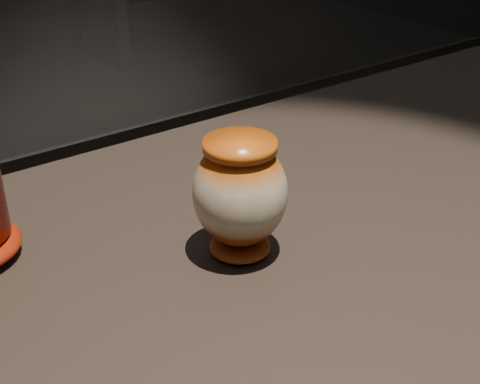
{
  "coord_description": "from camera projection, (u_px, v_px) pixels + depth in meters",
  "views": [
    {
      "loc": [
        -0.47,
        -0.56,
        1.37
      ],
      "look_at": [
        -0.04,
        0.0,
        0.99
      ],
      "focal_mm": 50.0,
      "sensor_mm": 36.0,
      "label": 1
    }
  ],
  "objects": [
    {
      "name": "main_vase",
      "position": [
        240.0,
        194.0,
        0.81
      ],
      "size": [
        0.14,
        0.14,
        0.16
      ],
      "rotation": [
        0.0,
        0.0,
        -0.29
      ],
      "color": "#6D2D09",
      "rests_on": "display_plinth"
    }
  ]
}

